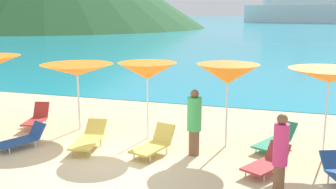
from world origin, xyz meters
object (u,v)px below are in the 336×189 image
object	(u,v)px
umbrella_5	(228,74)
lounge_chair_0	(276,140)
lounge_chair_4	(22,138)
beachgoer_1	(280,153)
umbrella_6	(329,76)
beachgoer_3	(194,121)
lounge_chair_5	(154,143)
umbrella_3	(77,70)
umbrella_4	(147,71)
lounge_chair_2	(89,138)
cruise_ship	(323,3)
lounge_chair_6	(37,118)
lounge_chair_7	(267,162)

from	to	relation	value
umbrella_5	lounge_chair_0	world-z (taller)	umbrella_5
lounge_chair_4	beachgoer_1	xyz separation A→B (m)	(6.98, -0.93, 0.67)
umbrella_6	beachgoer_3	distance (m)	3.56
lounge_chair_5	umbrella_3	bearing A→B (deg)	169.27
umbrella_4	beachgoer_1	distance (m)	4.94
lounge_chair_2	lounge_chair_4	size ratio (longest dim) A/B	1.25
umbrella_4	lounge_chair_2	world-z (taller)	umbrella_4
lounge_chair_0	beachgoer_3	bearing A→B (deg)	-123.98
lounge_chair_2	lounge_chair_4	world-z (taller)	lounge_chair_2
umbrella_3	lounge_chair_5	xyz separation A→B (m)	(3.10, -1.49, -1.64)
umbrella_4	umbrella_3	bearing A→B (deg)	175.17
umbrella_3	lounge_chair_2	bearing A→B (deg)	-52.47
umbrella_5	umbrella_6	size ratio (longest dim) A/B	1.00
lounge_chair_5	beachgoer_1	xyz separation A→B (m)	(3.26, -1.52, 0.63)
lounge_chair_5	umbrella_4	bearing A→B (deg)	132.05
lounge_chair_2	lounge_chair_0	bearing A→B (deg)	7.74
umbrella_4	lounge_chair_4	xyz separation A→B (m)	(-3.06, -1.87, -1.78)
lounge_chair_4	lounge_chair_5	size ratio (longest dim) A/B	0.97
lounge_chair_5	cruise_ship	size ratio (longest dim) A/B	0.03
umbrella_5	beachgoer_3	distance (m)	1.64
lounge_chair_0	lounge_chair_2	xyz separation A→B (m)	(-4.97, -1.56, 0.05)
lounge_chair_4	lounge_chair_6	world-z (taller)	lounge_chair_6
umbrella_6	lounge_chair_0	world-z (taller)	umbrella_6
lounge_chair_4	lounge_chair_6	distance (m)	2.01
umbrella_5	lounge_chair_4	size ratio (longest dim) A/B	1.61
umbrella_3	lounge_chair_0	size ratio (longest dim) A/B	1.46
lounge_chair_7	beachgoer_3	bearing A→B (deg)	-170.27
lounge_chair_4	lounge_chair_6	xyz separation A→B (m)	(-0.83, 1.83, 0.06)
umbrella_5	lounge_chair_5	bearing A→B (deg)	-144.57
lounge_chair_5	lounge_chair_7	size ratio (longest dim) A/B	1.05
lounge_chair_5	lounge_chair_6	distance (m)	4.71
lounge_chair_7	beachgoer_3	xyz separation A→B (m)	(-1.94, 0.66, 0.66)
lounge_chair_4	lounge_chair_5	xyz separation A→B (m)	(3.71, 0.60, 0.04)
umbrella_4	lounge_chair_0	bearing A→B (deg)	3.04
umbrella_6	beachgoer_3	size ratio (longest dim) A/B	1.33
umbrella_4	beachgoer_1	bearing A→B (deg)	-35.57
lounge_chair_4	beachgoer_1	bearing A→B (deg)	16.28
umbrella_5	lounge_chair_4	bearing A→B (deg)	-161.50
umbrella_3	lounge_chair_4	xyz separation A→B (m)	(-0.61, -2.08, -1.68)
umbrella_5	lounge_chair_7	size ratio (longest dim) A/B	1.64
umbrella_3	beachgoer_3	size ratio (longest dim) A/B	1.42
lounge_chair_2	lounge_chair_7	xyz separation A→B (m)	(4.86, -0.30, -0.03)
lounge_chair_2	beachgoer_1	size ratio (longest dim) A/B	1.04
umbrella_3	umbrella_5	bearing A→B (deg)	-3.14
umbrella_3	umbrella_5	distance (m)	4.82
lounge_chair_7	lounge_chair_6	bearing A→B (deg)	-163.78
lounge_chair_6	lounge_chair_7	bearing A→B (deg)	-25.47
lounge_chair_4	cruise_ship	world-z (taller)	cruise_ship
umbrella_6	beachgoer_1	size ratio (longest dim) A/B	1.35
cruise_ship	umbrella_6	bearing A→B (deg)	-79.57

